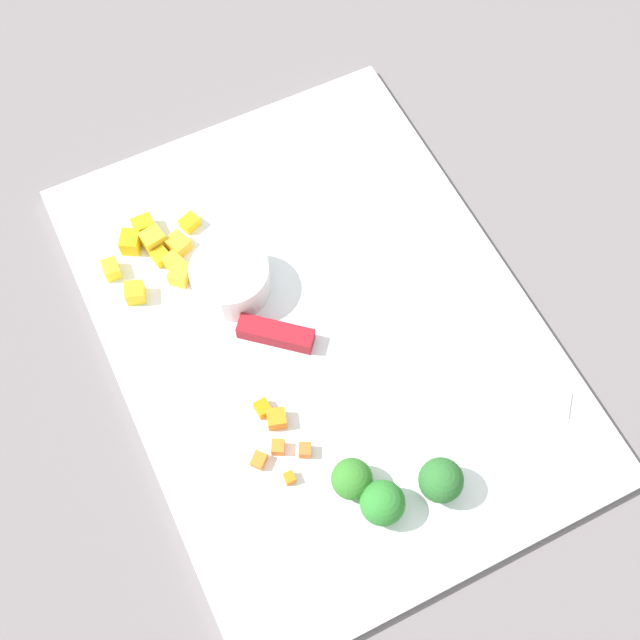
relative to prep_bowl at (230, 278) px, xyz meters
The scene contains 23 objects.
ground_plane 0.10m from the prep_bowl, 141.21° to the right, with size 4.00×4.00×0.00m, color slate.
cutting_board 0.10m from the prep_bowl, 141.21° to the right, with size 0.54×0.39×0.01m, color white.
prep_bowl is the anchor object (origin of this frame).
chef_knife 0.13m from the prep_bowl, 149.24° to the right, with size 0.23×0.26×0.02m.
carrot_dice_0 0.20m from the prep_bowl, behind, with size 0.01×0.01×0.01m, color orange.
carrot_dice_1 0.17m from the prep_bowl, behind, with size 0.01×0.01×0.01m, color orange.
carrot_dice_2 0.18m from the prep_bowl, behind, with size 0.01×0.01×0.01m, color orange.
carrot_dice_3 0.15m from the prep_bowl, behind, with size 0.02×0.02×0.02m, color orange.
carrot_dice_4 0.13m from the prep_bowl, 168.90° to the left, with size 0.01×0.01×0.01m, color orange.
carrot_dice_5 0.18m from the prep_bowl, 164.26° to the left, with size 0.01×0.01×0.01m, color orange.
pepper_dice_0 0.09m from the prep_bowl, ahead, with size 0.02×0.01×0.01m, color yellow.
pepper_dice_1 0.09m from the prep_bowl, 32.90° to the left, with size 0.02×0.02×0.02m, color yellow.
pepper_dice_2 0.07m from the prep_bowl, 41.41° to the left, with size 0.02×0.02×0.01m, color yellow.
pepper_dice_3 0.11m from the prep_bowl, 39.77° to the left, with size 0.02×0.02×0.02m, color yellow.
pepper_dice_4 0.05m from the prep_bowl, 52.63° to the left, with size 0.02×0.02×0.02m, color yellow.
pepper_dice_5 0.07m from the prep_bowl, 24.77° to the left, with size 0.02×0.02×0.02m, color yellow.
pepper_dice_6 0.08m from the prep_bowl, 40.44° to the left, with size 0.02×0.02×0.01m, color yellow.
pepper_dice_7 0.09m from the prep_bowl, 70.51° to the left, with size 0.02×0.02×0.02m, color yellow.
pepper_dice_8 0.12m from the prep_bowl, 56.17° to the left, with size 0.02×0.02×0.02m, color yellow.
pepper_dice_9 0.11m from the prep_bowl, 28.18° to the left, with size 0.02×0.02×0.02m, color yellow.
broccoli_floret_0 0.26m from the prep_bowl, behind, with size 0.04×0.04×0.04m.
broccoli_floret_1 0.28m from the prep_bowl, 162.54° to the right, with size 0.04×0.04×0.04m.
broccoli_floret_2 0.23m from the prep_bowl, behind, with size 0.04×0.04×0.04m.
Camera 1 is at (-0.31, 0.15, 0.74)m, focal length 46.63 mm.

